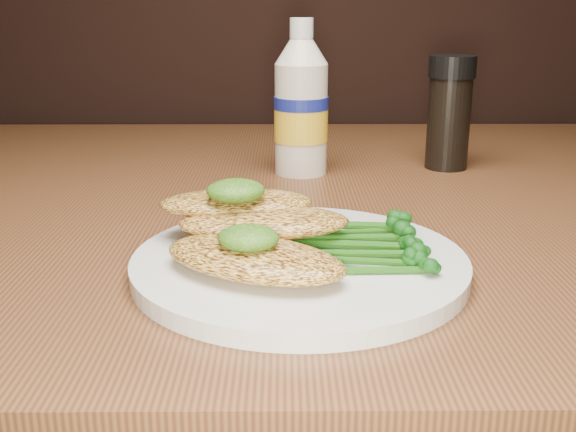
{
  "coord_description": "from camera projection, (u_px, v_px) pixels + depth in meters",
  "views": [
    {
      "loc": [
        -0.02,
        0.36,
        0.94
      ],
      "look_at": [
        -0.02,
        0.84,
        0.79
      ],
      "focal_mm": 42.64,
      "sensor_mm": 36.0,
      "label": 1
    }
  ],
  "objects": [
    {
      "name": "plate",
      "position": [
        300.0,
        264.0,
        0.5
      ],
      "size": [
        0.24,
        0.24,
        0.01
      ],
      "primitive_type": "cylinder",
      "color": "silver",
      "rests_on": "dining_table"
    },
    {
      "name": "broccolini_bundle",
      "position": [
        355.0,
        242.0,
        0.5
      ],
      "size": [
        0.13,
        0.11,
        0.02
      ],
      "primitive_type": null,
      "rotation": [
        0.0,
        0.0,
        -0.21
      ],
      "color": "#1F5713",
      "rests_on": "plate"
    },
    {
      "name": "mayo_bottle",
      "position": [
        301.0,
        98.0,
        0.76
      ],
      "size": [
        0.08,
        0.08,
        0.17
      ],
      "primitive_type": null,
      "rotation": [
        0.0,
        0.0,
        -0.38
      ],
      "color": "beige",
      "rests_on": "dining_table"
    },
    {
      "name": "chicken_mid",
      "position": [
        264.0,
        223.0,
        0.51
      ],
      "size": [
        0.13,
        0.07,
        0.02
      ],
      "primitive_type": "ellipsoid",
      "rotation": [
        0.0,
        0.0,
        0.06
      ],
      "color": "#F0B54C",
      "rests_on": "plate"
    },
    {
      "name": "chicken_back",
      "position": [
        236.0,
        203.0,
        0.53
      ],
      "size": [
        0.12,
        0.07,
        0.02
      ],
      "primitive_type": "ellipsoid",
      "rotation": [
        0.0,
        0.0,
        0.06
      ],
      "color": "#F0B54C",
      "rests_on": "plate"
    },
    {
      "name": "pepper_grinder",
      "position": [
        449.0,
        113.0,
        0.79
      ],
      "size": [
        0.07,
        0.07,
        0.13
      ],
      "primitive_type": null,
      "rotation": [
        0.0,
        0.0,
        0.37
      ],
      "color": "black",
      "rests_on": "dining_table"
    },
    {
      "name": "chicken_front",
      "position": [
        254.0,
        258.0,
        0.46
      ],
      "size": [
        0.15,
        0.12,
        0.02
      ],
      "primitive_type": "ellipsoid",
      "rotation": [
        0.0,
        0.0,
        -0.47
      ],
      "color": "#F0B54C",
      "rests_on": "plate"
    },
    {
      "name": "pesto_back",
      "position": [
        236.0,
        191.0,
        0.51
      ],
      "size": [
        0.05,
        0.05,
        0.02
      ],
      "primitive_type": "ellipsoid",
      "rotation": [
        0.0,
        0.0,
        0.17
      ],
      "color": "black",
      "rests_on": "chicken_back"
    },
    {
      "name": "pesto_front",
      "position": [
        248.0,
        238.0,
        0.45
      ],
      "size": [
        0.05,
        0.05,
        0.02
      ],
      "primitive_type": "ellipsoid",
      "rotation": [
        0.0,
        0.0,
        -0.37
      ],
      "color": "black",
      "rests_on": "chicken_front"
    }
  ]
}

